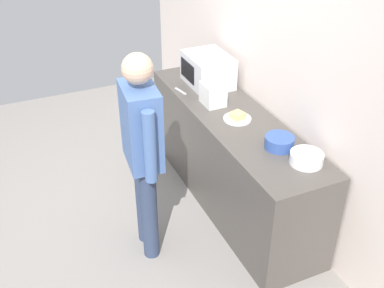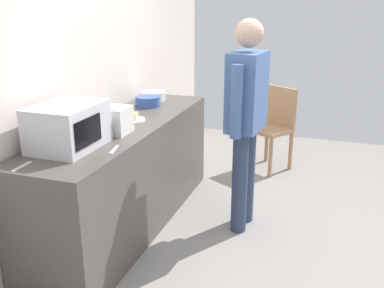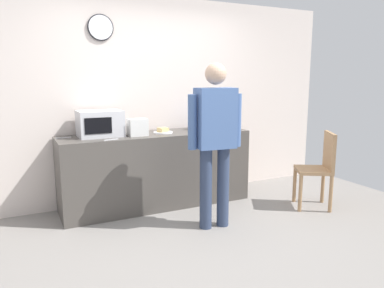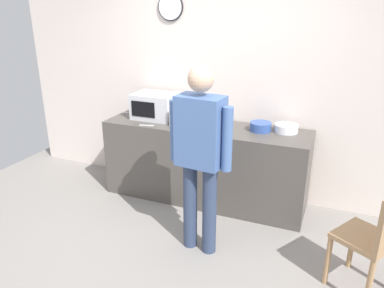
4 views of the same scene
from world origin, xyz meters
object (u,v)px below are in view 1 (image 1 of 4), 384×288
Objects in this scene: microwave at (208,70)px; salad_bowl at (279,142)px; sandwich_plate at (237,117)px; spoon_utensil at (181,91)px; fork_utensil at (197,68)px; toaster at (213,94)px; cereal_bowl at (306,158)px; person_standing at (142,145)px.

microwave reaches higher than salad_bowl.
sandwich_plate is 1.42× the size of spoon_utensil.
spoon_utensil is at bearing -39.68° from fork_utensil.
toaster is at bearing -19.46° from microwave.
microwave is at bearing 98.55° from spoon_utensil.
sandwich_plate is at bearing 18.09° from spoon_utensil.
salad_bowl is 0.93× the size of cereal_bowl.
fork_utensil is at bearing -179.92° from cereal_bowl.
microwave is 0.35m from spoon_utensil.
person_standing is at bearing -118.12° from cereal_bowl.
spoon_utensil is at bearing -81.45° from microwave.
cereal_bowl is at bearing 10.58° from sandwich_plate.
salad_bowl is 1.35× the size of fork_utensil.
toaster is at bearing -169.52° from cereal_bowl.
person_standing is (0.92, -0.69, 0.10)m from spoon_utensil.
spoon_utensil is at bearing -161.91° from sandwich_plate.
salad_bowl is 1.06m from person_standing.
spoon_utensil is (-1.49, -0.38, -0.04)m from cereal_bowl.
person_standing reaches higher than cereal_bowl.
sandwich_plate is 1.09× the size of toaster.
person_standing is (0.21, -0.93, 0.08)m from sandwich_plate.
salad_bowl reaches higher than spoon_utensil.
salad_bowl is 1.05× the size of toaster.
microwave is 1.54m from cereal_bowl.
toaster is at bearing 123.01° from person_standing.
cereal_bowl is at bearing 14.20° from spoon_utensil.
toaster reaches higher than sandwich_plate.
cereal_bowl is at bearing 0.08° from fork_utensil.
sandwich_plate is at bearing -169.42° from cereal_bowl.
person_standing is at bearing -56.99° from toaster.
cereal_bowl is 1.54m from spoon_utensil.
salad_bowl is 1.35× the size of spoon_utensil.
microwave is 1.39m from person_standing.
microwave reaches higher than spoon_utensil.
person_standing is at bearing -77.04° from sandwich_plate.
fork_utensil is at bearing 172.91° from sandwich_plate.
person_standing is (-0.31, -1.01, 0.06)m from salad_bowl.
salad_bowl is 0.13× the size of person_standing.
sandwich_plate is 1.05× the size of salad_bowl.
microwave is at bearing 160.54° from toaster.
person_standing reaches higher than microwave.
toaster is at bearing -169.74° from sandwich_plate.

